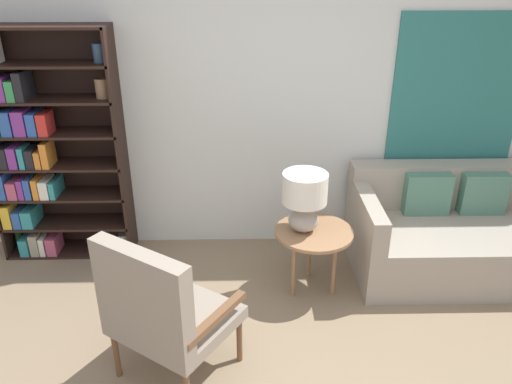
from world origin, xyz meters
The scene contains 6 objects.
wall_back centered at (0.04, 2.03, 1.35)m, with size 6.40×0.08×2.70m.
bookshelf centered at (-1.74, 1.85, 0.92)m, with size 1.03×0.30×1.85m.
armchair centered at (-0.61, 0.38, 0.53)m, with size 0.84×0.82×0.96m.
couch centered at (1.53, 1.56, 0.30)m, with size 1.62×0.91×0.77m.
side_table centered at (0.35, 1.27, 0.45)m, with size 0.57×0.57×0.50m.
table_lamp centered at (0.27, 1.28, 0.77)m, with size 0.32×0.32×0.44m.
Camera 1 is at (-0.13, -1.84, 2.28)m, focal length 35.00 mm.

